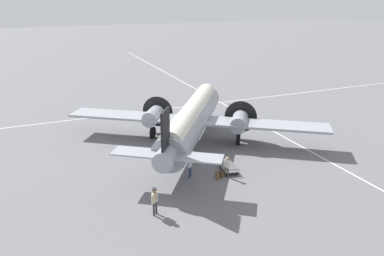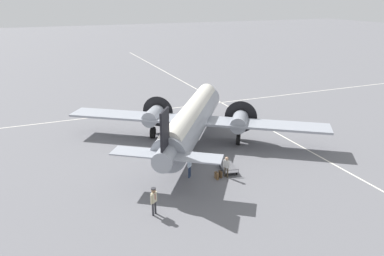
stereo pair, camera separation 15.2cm
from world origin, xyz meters
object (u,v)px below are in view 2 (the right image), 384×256
object	(u,v)px
suitcase_near_door	(220,174)
baggage_cart	(228,167)
crew_foreground	(154,198)
passenger_boarding	(227,165)
ramp_agent	(189,163)
suitcase_upright_spare	(217,176)
airliner_main	(193,117)

from	to	relation	value
suitcase_near_door	baggage_cart	size ratio (longest dim) A/B	0.24
crew_foreground	passenger_boarding	bearing A→B (deg)	165.72
ramp_agent	suitcase_near_door	xyz separation A→B (m)	(0.91, 2.12, -0.89)
suitcase_upright_spare	baggage_cart	world-z (taller)	suitcase_upright_spare
passenger_boarding	baggage_cart	distance (m)	1.33
airliner_main	crew_foreground	size ratio (longest dim) A/B	11.42
airliner_main	suitcase_upright_spare	world-z (taller)	airliner_main
crew_foreground	ramp_agent	size ratio (longest dim) A/B	0.99
baggage_cart	crew_foreground	bearing A→B (deg)	128.69
ramp_agent	suitcase_upright_spare	world-z (taller)	ramp_agent
suitcase_near_door	passenger_boarding	bearing A→B (deg)	70.57
airliner_main	passenger_boarding	world-z (taller)	airliner_main
suitcase_upright_spare	baggage_cart	xyz separation A→B (m)	(-0.87, 1.43, 0.01)
suitcase_upright_spare	passenger_boarding	bearing A→B (deg)	88.02
ramp_agent	airliner_main	bearing A→B (deg)	13.76
suitcase_near_door	suitcase_upright_spare	xyz separation A→B (m)	(0.12, -0.38, 0.01)
airliner_main	suitcase_upright_spare	size ratio (longest dim) A/B	37.49
ramp_agent	baggage_cart	world-z (taller)	ramp_agent
suitcase_upright_spare	baggage_cart	distance (m)	1.68
suitcase_upright_spare	baggage_cart	bearing A→B (deg)	121.43
suitcase_near_door	suitcase_upright_spare	distance (m)	0.39
passenger_boarding	suitcase_upright_spare	size ratio (longest dim) A/B	2.94
crew_foreground	suitcase_upright_spare	world-z (taller)	crew_foreground
passenger_boarding	suitcase_near_door	bearing A→B (deg)	43.33
passenger_boarding	crew_foreground	bearing A→B (deg)	85.93
suitcase_upright_spare	suitcase_near_door	bearing A→B (deg)	107.48
airliner_main	suitcase_near_door	distance (m)	7.31
crew_foreground	passenger_boarding	world-z (taller)	crew_foreground
baggage_cart	suitcase_upright_spare	bearing A→B (deg)	132.82
airliner_main	suitcase_near_door	size ratio (longest dim) A/B	38.58
airliner_main	baggage_cart	world-z (taller)	airliner_main
ramp_agent	passenger_boarding	bearing A→B (deg)	-73.72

